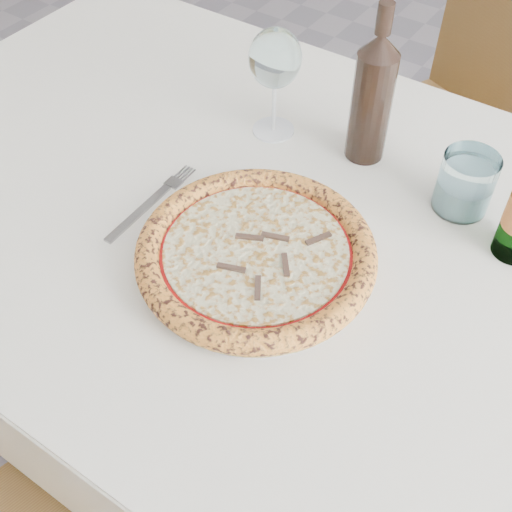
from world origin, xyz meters
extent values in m
cube|color=brown|center=(-0.13, 0.10, 0.73)|extent=(1.52, 0.87, 0.04)
cube|color=white|center=(-0.13, 0.10, 0.75)|extent=(1.58, 0.93, 0.01)
cube|color=white|center=(-0.13, 0.56, 0.64)|extent=(1.57, 0.01, 0.22)
cube|color=white|center=(-0.13, -0.37, 0.64)|extent=(1.57, 0.01, 0.22)
cylinder|color=brown|center=(-0.82, 0.47, 0.35)|extent=(0.06, 0.06, 0.71)
cube|color=brown|center=(-0.15, 0.82, 0.45)|extent=(0.49, 0.49, 0.04)
cube|color=brown|center=(-0.08, 0.97, 0.70)|extent=(0.36, 0.18, 0.46)
cylinder|color=brown|center=(0.06, 0.90, 0.21)|extent=(0.04, 0.04, 0.43)
cylinder|color=brown|center=(-0.06, 0.61, 0.21)|extent=(0.04, 0.04, 0.43)
cylinder|color=brown|center=(-0.24, 1.03, 0.21)|extent=(0.04, 0.04, 0.43)
cylinder|color=brown|center=(-0.36, 0.73, 0.21)|extent=(0.04, 0.04, 0.43)
cylinder|color=silver|center=(-0.13, 0.00, 0.76)|extent=(0.31, 0.31, 0.01)
torus|color=silver|center=(-0.13, 0.00, 0.77)|extent=(0.31, 0.31, 0.01)
cylinder|color=tan|center=(-0.13, 0.00, 0.78)|extent=(0.33, 0.33, 0.01)
torus|color=orange|center=(-0.13, 0.00, 0.78)|extent=(0.34, 0.34, 0.04)
cylinder|color=red|center=(-0.13, 0.00, 0.78)|extent=(0.28, 0.28, 0.00)
cylinder|color=beige|center=(-0.13, 0.00, 0.79)|extent=(0.26, 0.26, 0.00)
cube|color=#362A20|center=(-0.09, 0.00, 0.79)|extent=(0.04, 0.01, 0.00)
cube|color=#362A20|center=(-0.10, 0.04, 0.79)|extent=(0.03, 0.04, 0.00)
cube|color=#362A20|center=(-0.16, 0.06, 0.79)|extent=(0.03, 0.04, 0.00)
cube|color=#362A20|center=(-0.17, 0.00, 0.79)|extent=(0.04, 0.01, 0.00)
cube|color=#362A20|center=(-0.16, -0.06, 0.79)|extent=(0.03, 0.04, 0.00)
cube|color=#362A20|center=(-0.09, -0.07, 0.79)|extent=(0.03, 0.04, 0.00)
cube|color=gray|center=(-0.34, -0.02, 0.76)|extent=(0.02, 0.14, 0.00)
cube|color=gray|center=(-0.34, 0.07, 0.76)|extent=(0.03, 0.02, 0.00)
cylinder|color=gray|center=(-0.34, 0.09, 0.76)|extent=(0.00, 0.03, 0.00)
cylinder|color=gray|center=(-0.34, 0.09, 0.76)|extent=(0.00, 0.03, 0.00)
cylinder|color=gray|center=(-0.33, 0.09, 0.76)|extent=(0.00, 0.03, 0.00)
cylinder|color=gray|center=(-0.33, 0.09, 0.76)|extent=(0.00, 0.03, 0.00)
cylinder|color=white|center=(-0.28, 0.27, 0.76)|extent=(0.07, 0.07, 0.00)
cylinder|color=white|center=(-0.28, 0.27, 0.81)|extent=(0.01, 0.01, 0.10)
ellipsoid|color=white|center=(-0.28, 0.27, 0.90)|extent=(0.09, 0.09, 0.10)
cylinder|color=white|center=(0.06, 0.27, 0.80)|extent=(0.08, 0.08, 0.09)
cylinder|color=silver|center=(0.06, 0.27, 0.78)|extent=(0.08, 0.08, 0.05)
cylinder|color=black|center=(-0.12, 0.30, 0.85)|extent=(0.06, 0.06, 0.19)
cone|color=black|center=(-0.12, 0.30, 0.96)|extent=(0.06, 0.06, 0.03)
cylinder|color=black|center=(-0.12, 0.30, 1.00)|extent=(0.02, 0.02, 0.05)
camera|label=1|loc=(0.21, -0.50, 1.44)|focal=45.00mm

